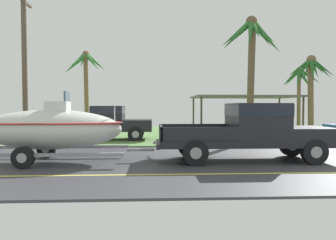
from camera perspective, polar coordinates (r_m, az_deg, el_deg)
name	(u,v)px	position (r m, az deg, el deg)	size (l,w,h in m)	color
ground	(236,137)	(19.33, 11.99, -3.07)	(36.00, 22.00, 0.11)	#38383D
pickup_truck_towing	(255,129)	(11.08, 15.33, -1.57)	(5.93, 1.97, 1.92)	black
boat_on_trailer	(50,129)	(11.04, -20.32, -1.52)	(5.95, 2.29, 2.31)	gray
parked_pickup_background	(108,121)	(17.39, -10.72, -0.22)	(5.63, 2.02, 1.85)	black
carport_awning	(244,97)	(25.03, 13.46, 3.95)	(7.72, 4.74, 2.64)	#4C4238
palm_tree_near_right	(251,46)	(17.17, 14.61, 12.77)	(3.16, 3.42, 6.43)	brown
palm_tree_mid	(86,70)	(25.03, -14.52, 8.65)	(3.32, 3.36, 6.05)	brown
palm_tree_far_left	(299,82)	(27.80, 22.42, 6.31)	(3.23, 2.83, 5.01)	brown
palm_tree_far_right	(311,75)	(24.10, 24.24, 7.33)	(3.16, 3.22, 5.36)	brown
utility_pole	(25,64)	(16.27, -24.27, 9.10)	(0.24, 1.80, 7.24)	brown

